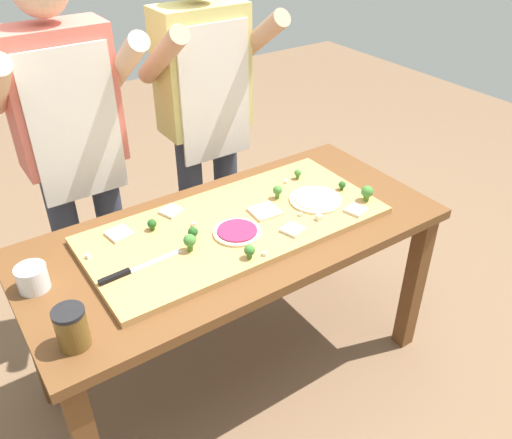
% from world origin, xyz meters
% --- Properties ---
extents(ground_plane, '(8.00, 8.00, 0.00)m').
position_xyz_m(ground_plane, '(0.00, 0.00, 0.00)').
color(ground_plane, brown).
extents(prep_table, '(1.61, 0.75, 0.76)m').
position_xyz_m(prep_table, '(0.00, 0.00, 0.66)').
color(prep_table, brown).
rests_on(prep_table, ground).
extents(cutting_board, '(1.14, 0.53, 0.03)m').
position_xyz_m(cutting_board, '(0.01, 0.01, 0.77)').
color(cutting_board, tan).
rests_on(cutting_board, prep_table).
extents(chefs_knife, '(0.30, 0.04, 0.02)m').
position_xyz_m(chefs_knife, '(-0.44, -0.05, 0.79)').
color(chefs_knife, '#B7BABF').
rests_on(chefs_knife, cutting_board).
extents(pizza_whole_white_garlic, '(0.21, 0.21, 0.02)m').
position_xyz_m(pizza_whole_white_garlic, '(0.37, -0.04, 0.79)').
color(pizza_whole_white_garlic, beige).
rests_on(pizza_whole_white_garlic, cutting_board).
extents(pizza_whole_beet_magenta, '(0.18, 0.18, 0.02)m').
position_xyz_m(pizza_whole_beet_magenta, '(-0.02, -0.06, 0.79)').
color(pizza_whole_beet_magenta, beige).
rests_on(pizza_whole_beet_magenta, cutting_board).
extents(pizza_slice_far_left, '(0.10, 0.10, 0.01)m').
position_xyz_m(pizza_slice_far_left, '(-0.38, 0.18, 0.79)').
color(pizza_slice_far_left, beige).
rests_on(pizza_slice_far_left, cutting_board).
extents(pizza_slice_near_right, '(0.09, 0.09, 0.01)m').
position_xyz_m(pizza_slice_near_right, '(0.45, -0.19, 0.79)').
color(pizza_slice_near_right, beige).
rests_on(pizza_slice_near_right, cutting_board).
extents(pizza_slice_near_left, '(0.11, 0.11, 0.01)m').
position_xyz_m(pizza_slice_near_left, '(0.15, 0.00, 0.79)').
color(pizza_slice_near_left, beige).
rests_on(pizza_slice_near_left, cutting_board).
extents(pizza_slice_far_right, '(0.09, 0.09, 0.01)m').
position_xyz_m(pizza_slice_far_right, '(0.16, -0.16, 0.79)').
color(pizza_slice_far_right, beige).
rests_on(pizza_slice_far_right, cutting_board).
extents(pizza_slice_center, '(0.10, 0.10, 0.01)m').
position_xyz_m(pizza_slice_center, '(-0.16, 0.21, 0.79)').
color(pizza_slice_center, beige).
rests_on(pizza_slice_center, cutting_board).
extents(broccoli_floret_back_mid, '(0.03, 0.03, 0.05)m').
position_xyz_m(broccoli_floret_back_mid, '(-0.27, 0.14, 0.81)').
color(broccoli_floret_back_mid, '#2C5915').
rests_on(broccoli_floret_back_mid, cutting_board).
extents(broccoli_floret_back_right, '(0.04, 0.04, 0.05)m').
position_xyz_m(broccoli_floret_back_right, '(-0.06, -0.21, 0.82)').
color(broccoli_floret_back_right, '#3F7220').
rests_on(broccoli_floret_back_right, cutting_board).
extents(broccoli_floret_front_left, '(0.05, 0.05, 0.06)m').
position_xyz_m(broccoli_floret_front_left, '(0.54, -0.16, 0.83)').
color(broccoli_floret_front_left, '#487A23').
rests_on(broccoli_floret_front_left, cutting_board).
extents(broccoli_floret_front_right, '(0.03, 0.03, 0.04)m').
position_xyz_m(broccoli_floret_front_right, '(0.52, -0.04, 0.81)').
color(broccoli_floret_front_right, '#2C5915').
rests_on(broccoli_floret_front_right, cutting_board).
extents(broccoli_floret_center_left, '(0.03, 0.03, 0.05)m').
position_xyz_m(broccoli_floret_center_left, '(0.42, 0.14, 0.81)').
color(broccoli_floret_center_left, '#487A23').
rests_on(broccoli_floret_center_left, cutting_board).
extents(broccoli_floret_front_mid, '(0.04, 0.04, 0.05)m').
position_xyz_m(broccoli_floret_front_mid, '(-0.17, -0.00, 0.82)').
color(broccoli_floret_front_mid, '#2C5915').
rests_on(broccoli_floret_front_mid, cutting_board).
extents(broccoli_floret_center_right, '(0.04, 0.04, 0.06)m').
position_xyz_m(broccoli_floret_center_right, '(0.25, 0.06, 0.82)').
color(broccoli_floret_center_right, '#487A23').
rests_on(broccoli_floret_center_right, cutting_board).
extents(broccoli_floret_back_left, '(0.04, 0.04, 0.07)m').
position_xyz_m(broccoli_floret_back_left, '(-0.21, -0.05, 0.83)').
color(broccoli_floret_back_left, '#487A23').
rests_on(broccoli_floret_back_left, cutting_board).
extents(cheese_crumble_a, '(0.02, 0.02, 0.02)m').
position_xyz_m(cheese_crumble_a, '(-0.53, 0.11, 0.80)').
color(cheese_crumble_a, white).
rests_on(cheese_crumble_a, cutting_board).
extents(cheese_crumble_b, '(0.02, 0.02, 0.02)m').
position_xyz_m(cheese_crumble_b, '(0.29, -0.16, 0.80)').
color(cheese_crumble_b, silver).
rests_on(cheese_crumble_b, cutting_board).
extents(cheese_crumble_c, '(0.02, 0.02, 0.01)m').
position_xyz_m(cheese_crumble_c, '(0.36, 0.14, 0.79)').
color(cheese_crumble_c, white).
rests_on(cheese_crumble_c, cutting_board).
extents(cheese_crumble_d, '(0.02, 0.02, 0.01)m').
position_xyz_m(cheese_crumble_d, '(-0.01, -0.22, 0.79)').
color(cheese_crumble_d, silver).
rests_on(cheese_crumble_d, cutting_board).
extents(cheese_crumble_e, '(0.02, 0.02, 0.01)m').
position_xyz_m(cheese_crumble_e, '(-0.13, 0.08, 0.79)').
color(cheese_crumble_e, white).
rests_on(cheese_crumble_e, cutting_board).
extents(cheese_crumble_f, '(0.02, 0.02, 0.01)m').
position_xyz_m(cheese_crumble_f, '(0.25, -0.10, 0.79)').
color(cheese_crumble_f, silver).
rests_on(cheese_crumble_f, cutting_board).
extents(flour_cup, '(0.10, 0.10, 0.09)m').
position_xyz_m(flour_cup, '(-0.72, 0.08, 0.80)').
color(flour_cup, white).
rests_on(flour_cup, prep_table).
extents(sauce_jar, '(0.09, 0.09, 0.13)m').
position_xyz_m(sauce_jar, '(-0.69, -0.24, 0.83)').
color(sauce_jar, brown).
rests_on(sauce_jar, prep_table).
extents(cook_left, '(0.54, 0.39, 1.67)m').
position_xyz_m(cook_left, '(-0.38, 0.61, 1.00)').
color(cook_left, '#333847').
rests_on(cook_left, ground).
extents(cook_right, '(0.54, 0.39, 1.67)m').
position_xyz_m(cook_right, '(0.24, 0.61, 1.00)').
color(cook_right, '#333847').
rests_on(cook_right, ground).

